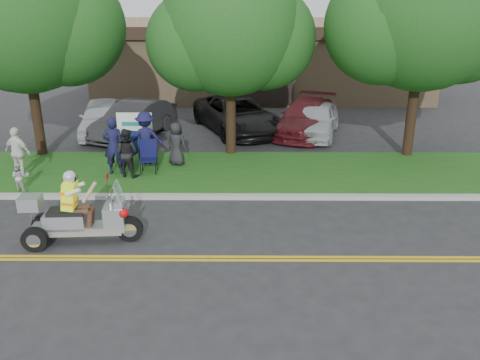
{
  "coord_description": "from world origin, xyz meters",
  "views": [
    {
      "loc": [
        0.95,
        -10.86,
        5.98
      ],
      "look_at": [
        0.87,
        2.0,
        1.0
      ],
      "focal_mm": 38.0,
      "sensor_mm": 36.0,
      "label": 1
    }
  ],
  "objects_px": {
    "trike_scooter": "(77,218)",
    "parked_car_far_left": "(102,117)",
    "spectator_adult_left": "(114,146)",
    "spectator_adult_mid": "(127,153)",
    "parked_car_right": "(306,117)",
    "lawn_chair_a": "(148,154)",
    "parked_car_far_right": "(316,120)",
    "lawn_chair_b": "(130,147)",
    "parked_car_left": "(134,120)",
    "spectator_adult_right": "(18,152)",
    "parked_car_mid": "(237,115)"
  },
  "relations": [
    {
      "from": "trike_scooter",
      "to": "spectator_adult_right",
      "type": "height_order",
      "value": "trike_scooter"
    },
    {
      "from": "spectator_adult_left",
      "to": "spectator_adult_mid",
      "type": "relative_size",
      "value": 1.2
    },
    {
      "from": "spectator_adult_left",
      "to": "parked_car_right",
      "type": "bearing_deg",
      "value": -147.61
    },
    {
      "from": "parked_car_left",
      "to": "parked_car_far_right",
      "type": "distance_m",
      "value": 7.55
    },
    {
      "from": "trike_scooter",
      "to": "parked_car_far_left",
      "type": "distance_m",
      "value": 9.91
    },
    {
      "from": "lawn_chair_a",
      "to": "parked_car_right",
      "type": "xyz_separation_m",
      "value": [
        5.82,
        5.06,
        -0.01
      ]
    },
    {
      "from": "parked_car_far_left",
      "to": "parked_car_left",
      "type": "distance_m",
      "value": 1.52
    },
    {
      "from": "spectator_adult_right",
      "to": "parked_car_left",
      "type": "distance_m",
      "value": 5.67
    },
    {
      "from": "trike_scooter",
      "to": "lawn_chair_a",
      "type": "height_order",
      "value": "trike_scooter"
    },
    {
      "from": "spectator_adult_left",
      "to": "parked_car_right",
      "type": "height_order",
      "value": "spectator_adult_left"
    },
    {
      "from": "spectator_adult_left",
      "to": "parked_car_far_left",
      "type": "height_order",
      "value": "spectator_adult_left"
    },
    {
      "from": "lawn_chair_a",
      "to": "lawn_chair_b",
      "type": "height_order",
      "value": "lawn_chair_b"
    },
    {
      "from": "spectator_adult_left",
      "to": "parked_car_far_left",
      "type": "distance_m",
      "value": 5.39
    },
    {
      "from": "parked_car_mid",
      "to": "spectator_adult_mid",
      "type": "bearing_deg",
      "value": -144.17
    },
    {
      "from": "parked_car_mid",
      "to": "spectator_adult_left",
      "type": "bearing_deg",
      "value": -148.55
    },
    {
      "from": "lawn_chair_b",
      "to": "parked_car_left",
      "type": "xyz_separation_m",
      "value": [
        -0.63,
        3.82,
        -0.03
      ]
    },
    {
      "from": "trike_scooter",
      "to": "lawn_chair_a",
      "type": "distance_m",
      "value": 4.89
    },
    {
      "from": "spectator_adult_mid",
      "to": "spectator_adult_right",
      "type": "xyz_separation_m",
      "value": [
        -3.47,
        -0.11,
        0.04
      ]
    },
    {
      "from": "trike_scooter",
      "to": "lawn_chair_a",
      "type": "relative_size",
      "value": 2.69
    },
    {
      "from": "spectator_adult_mid",
      "to": "parked_car_far_left",
      "type": "bearing_deg",
      "value": -46.74
    },
    {
      "from": "parked_car_mid",
      "to": "parked_car_right",
      "type": "distance_m",
      "value": 2.97
    },
    {
      "from": "spectator_adult_mid",
      "to": "parked_car_mid",
      "type": "height_order",
      "value": "spectator_adult_mid"
    },
    {
      "from": "lawn_chair_b",
      "to": "parked_car_mid",
      "type": "relative_size",
      "value": 0.22
    },
    {
      "from": "parked_car_far_left",
      "to": "trike_scooter",
      "type": "bearing_deg",
      "value": -87.84
    },
    {
      "from": "spectator_adult_mid",
      "to": "spectator_adult_right",
      "type": "bearing_deg",
      "value": 22.63
    },
    {
      "from": "trike_scooter",
      "to": "parked_car_right",
      "type": "relative_size",
      "value": 0.6
    },
    {
      "from": "lawn_chair_a",
      "to": "spectator_adult_mid",
      "type": "distance_m",
      "value": 0.76
    },
    {
      "from": "trike_scooter",
      "to": "spectator_adult_left",
      "type": "bearing_deg",
      "value": 88.51
    },
    {
      "from": "parked_car_left",
      "to": "parked_car_far_left",
      "type": "bearing_deg",
      "value": -176.07
    },
    {
      "from": "trike_scooter",
      "to": "lawn_chair_a",
      "type": "bearing_deg",
      "value": 75.74
    },
    {
      "from": "spectator_adult_left",
      "to": "lawn_chair_a",
      "type": "bearing_deg",
      "value": -175.52
    },
    {
      "from": "parked_car_far_right",
      "to": "parked_car_mid",
      "type": "bearing_deg",
      "value": -176.01
    },
    {
      "from": "parked_car_far_left",
      "to": "parked_car_mid",
      "type": "height_order",
      "value": "parked_car_mid"
    },
    {
      "from": "spectator_adult_left",
      "to": "spectator_adult_mid",
      "type": "distance_m",
      "value": 0.54
    },
    {
      "from": "trike_scooter",
      "to": "lawn_chair_b",
      "type": "bearing_deg",
      "value": 84.58
    },
    {
      "from": "spectator_adult_mid",
      "to": "parked_car_far_left",
      "type": "relative_size",
      "value": 0.37
    },
    {
      "from": "trike_scooter",
      "to": "parked_car_right",
      "type": "bearing_deg",
      "value": 52.19
    },
    {
      "from": "parked_car_left",
      "to": "trike_scooter",
      "type": "bearing_deg",
      "value": -65.27
    },
    {
      "from": "lawn_chair_a",
      "to": "spectator_adult_mid",
      "type": "bearing_deg",
      "value": -149.46
    },
    {
      "from": "lawn_chair_a",
      "to": "parked_car_far_right",
      "type": "xyz_separation_m",
      "value": [
        6.19,
        4.7,
        -0.01
      ]
    },
    {
      "from": "trike_scooter",
      "to": "spectator_adult_mid",
      "type": "bearing_deg",
      "value": 82.57
    },
    {
      "from": "spectator_adult_left",
      "to": "parked_car_mid",
      "type": "xyz_separation_m",
      "value": [
        3.94,
        5.52,
        -0.32
      ]
    },
    {
      "from": "spectator_adult_mid",
      "to": "parked_car_mid",
      "type": "distance_m",
      "value": 6.73
    },
    {
      "from": "spectator_adult_right",
      "to": "parked_car_right",
      "type": "height_order",
      "value": "spectator_adult_right"
    },
    {
      "from": "spectator_adult_left",
      "to": "lawn_chair_b",
      "type": "bearing_deg",
      "value": -118.18
    },
    {
      "from": "lawn_chair_b",
      "to": "parked_car_mid",
      "type": "bearing_deg",
      "value": 68.83
    },
    {
      "from": "lawn_chair_a",
      "to": "parked_car_left",
      "type": "xyz_separation_m",
      "value": [
        -1.36,
        4.44,
        0.03
      ]
    },
    {
      "from": "lawn_chair_b",
      "to": "spectator_adult_right",
      "type": "bearing_deg",
      "value": -145.09
    },
    {
      "from": "lawn_chair_b",
      "to": "parked_car_left",
      "type": "distance_m",
      "value": 3.87
    },
    {
      "from": "lawn_chair_a",
      "to": "lawn_chair_b",
      "type": "xyz_separation_m",
      "value": [
        -0.73,
        0.62,
        0.07
      ]
    }
  ]
}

